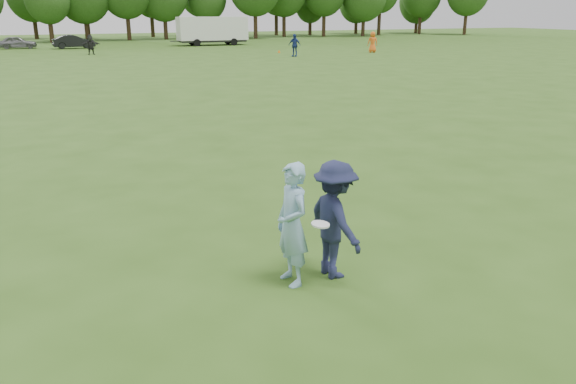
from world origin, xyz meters
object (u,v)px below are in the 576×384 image
object	(u,v)px
defender	(335,220)
car_f	(74,42)
player_far_b	(294,45)
cargo_trailer	(212,30)
field_cone	(279,51)
thrower	(292,225)
car_e	(17,42)
player_far_c	(373,42)
player_far_d	(91,45)

from	to	relation	value
defender	car_f	world-z (taller)	defender
player_far_b	cargo_trailer	xyz separation A→B (m)	(-2.17, 19.11, 0.80)
field_cone	defender	bearing A→B (deg)	-110.88
defender	thrower	bearing A→B (deg)	83.09
player_far_b	car_e	size ratio (longest dim) A/B	0.51
player_far_c	field_cone	xyz separation A→B (m)	(-8.49, 3.21, -0.84)
player_far_b	field_cone	bearing A→B (deg)	132.48
defender	cargo_trailer	xyz separation A→B (m)	(14.44, 59.05, 0.86)
player_far_d	cargo_trailer	world-z (taller)	cargo_trailer
thrower	field_cone	size ratio (longest dim) A/B	6.24
defender	car_f	xyz separation A→B (m)	(-0.90, 59.13, -0.21)
thrower	car_e	world-z (taller)	thrower
defender	car_f	size ratio (longest dim) A/B	0.43
cargo_trailer	player_far_b	bearing A→B (deg)	-83.52
thrower	player_far_c	distance (m)	49.12
player_far_c	player_far_d	size ratio (longest dim) A/B	1.10
thrower	defender	size ratio (longest dim) A/B	1.02
player_far_d	car_f	xyz separation A→B (m)	(-1.01, 9.90, -0.19)
player_far_b	field_cone	distance (m)	4.90
player_far_c	cargo_trailer	xyz separation A→B (m)	(-11.12, 17.52, 0.79)
thrower	player_far_d	world-z (taller)	thrower
defender	player_far_b	xyz separation A→B (m)	(16.61, 39.94, 0.06)
player_far_d	thrower	bearing A→B (deg)	-91.36
defender	car_e	world-z (taller)	defender
thrower	player_far_b	xyz separation A→B (m)	(17.30, 39.92, 0.04)
car_e	car_f	bearing A→B (deg)	-108.95
player_far_c	thrower	bearing A→B (deg)	74.24
thrower	player_far_c	bearing A→B (deg)	142.91
car_e	cargo_trailer	size ratio (longest dim) A/B	0.43
thrower	field_cone	bearing A→B (deg)	153.55
player_far_b	car_e	distance (m)	31.30
defender	cargo_trailer	bearing A→B (deg)	-19.17
thrower	player_far_c	xyz separation A→B (m)	(26.25, 41.52, 0.05)
player_far_d	cargo_trailer	distance (m)	17.39
player_far_b	player_far_c	size ratio (longest dim) A/B	0.99
thrower	defender	distance (m)	0.70
player_far_c	player_far_d	world-z (taller)	player_far_c
player_far_d	field_cone	xyz separation A→B (m)	(16.95, -4.48, -0.75)
cargo_trailer	car_e	bearing A→B (deg)	174.49
player_far_b	car_f	xyz separation A→B (m)	(-17.51, 19.19, -0.27)
car_e	field_cone	size ratio (longest dim) A/B	12.82
defender	car_f	distance (m)	59.13
player_far_b	cargo_trailer	world-z (taller)	cargo_trailer
player_far_c	car_e	distance (m)	37.52
thrower	car_f	xyz separation A→B (m)	(-0.20, 59.11, -0.23)
player_far_d	defender	bearing A→B (deg)	-90.55
player_far_c	cargo_trailer	distance (m)	20.77
thrower	field_cone	xyz separation A→B (m)	(17.76, 44.73, -0.79)
thrower	defender	bearing A→B (deg)	83.73
thrower	cargo_trailer	xyz separation A→B (m)	(15.13, 59.04, 0.84)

